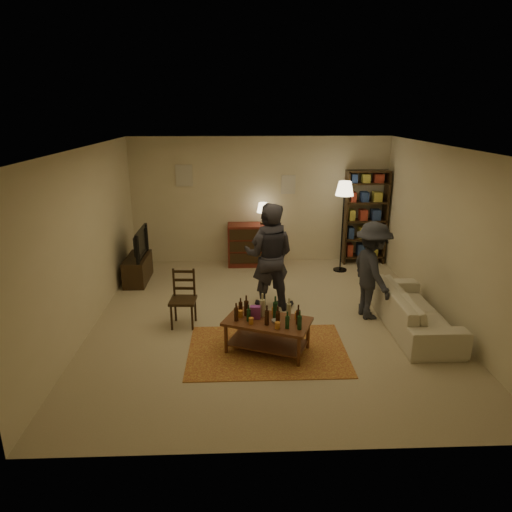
{
  "coord_description": "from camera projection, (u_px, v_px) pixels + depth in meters",
  "views": [
    {
      "loc": [
        -0.46,
        -6.68,
        3.23
      ],
      "look_at": [
        -0.2,
        0.1,
        1.04
      ],
      "focal_mm": 32.0,
      "sensor_mm": 36.0,
      "label": 1
    }
  ],
  "objects": [
    {
      "name": "person_by_sofa",
      "position": [
        372.0,
        271.0,
        7.22
      ],
      "size": [
        0.75,
        1.1,
        1.58
      ],
      "primitive_type": "imported",
      "rotation": [
        0.0,
        0.0,
        1.74
      ],
      "color": "#282930",
      "rests_on": "ground"
    },
    {
      "name": "person_left",
      "position": [
        270.0,
        257.0,
        7.54
      ],
      "size": [
        0.77,
        0.64,
        1.8
      ],
      "primitive_type": "imported",
      "rotation": [
        0.0,
        0.0,
        3.51
      ],
      "color": "#2A2932",
      "rests_on": "ground"
    },
    {
      "name": "tv_stand",
      "position": [
        138.0,
        262.0,
        8.87
      ],
      "size": [
        0.4,
        1.0,
        1.06
      ],
      "color": "#322210",
      "rests_on": "ground"
    },
    {
      "name": "bookshelf",
      "position": [
        365.0,
        216.0,
        9.77
      ],
      "size": [
        0.9,
        0.34,
        2.02
      ],
      "color": "#322210",
      "rests_on": "ground"
    },
    {
      "name": "sofa",
      "position": [
        414.0,
        310.0,
        6.97
      ],
      "size": [
        0.81,
        2.08,
        0.61
      ],
      "primitive_type": "imported",
      "rotation": [
        0.0,
        0.0,
        1.57
      ],
      "color": "beige",
      "rests_on": "ground"
    },
    {
      "name": "floor_lamp",
      "position": [
        344.0,
        195.0,
        9.08
      ],
      "size": [
        0.36,
        0.36,
        1.87
      ],
      "color": "black",
      "rests_on": "ground"
    },
    {
      "name": "dining_chair",
      "position": [
        183.0,
        296.0,
        7.06
      ],
      "size": [
        0.41,
        0.41,
        0.9
      ],
      "rotation": [
        0.0,
        0.0,
        -0.06
      ],
      "color": "#322210",
      "rests_on": "ground"
    },
    {
      "name": "coffee_table",
      "position": [
        267.0,
        324.0,
        6.27
      ],
      "size": [
        1.3,
        1.02,
        0.81
      ],
      "rotation": [
        0.0,
        0.0,
        -0.39
      ],
      "color": "brown",
      "rests_on": "ground"
    },
    {
      "name": "dresser",
      "position": [
        252.0,
        244.0,
        9.79
      ],
      "size": [
        1.0,
        0.5,
        1.36
      ],
      "color": "maroon",
      "rests_on": "ground"
    },
    {
      "name": "floor",
      "position": [
        269.0,
        319.0,
        7.37
      ],
      "size": [
        6.0,
        6.0,
        0.0
      ],
      "primitive_type": "plane",
      "color": "#C6B793",
      "rests_on": "ground"
    },
    {
      "name": "room_shell",
      "position": [
        230.0,
        179.0,
        9.62
      ],
      "size": [
        6.0,
        6.0,
        6.0
      ],
      "color": "beige",
      "rests_on": "ground"
    },
    {
      "name": "person_right",
      "position": [
        269.0,
        256.0,
        7.62
      ],
      "size": [
        1.01,
        0.87,
        1.79
      ],
      "primitive_type": "imported",
      "rotation": [
        0.0,
        0.0,
        2.89
      ],
      "color": "#292830",
      "rests_on": "ground"
    },
    {
      "name": "rug",
      "position": [
        267.0,
        350.0,
        6.39
      ],
      "size": [
        2.2,
        1.5,
        0.01
      ],
      "primitive_type": "cube",
      "color": "maroon",
      "rests_on": "ground"
    }
  ]
}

